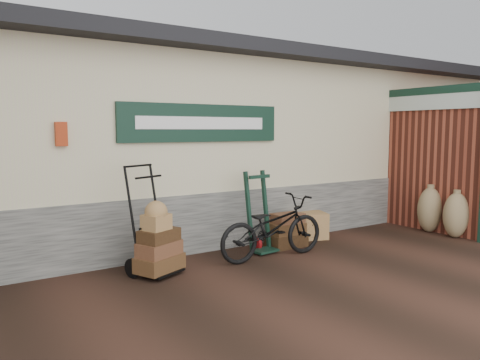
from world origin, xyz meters
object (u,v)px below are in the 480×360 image
green_barrow (259,212)px  wicker_hamper (306,225)px  suitcase_stack (286,230)px  porter_trolley (149,219)px  bicycle (272,224)px

green_barrow → wicker_hamper: bearing=7.4°
suitcase_stack → green_barrow: bearing=-179.2°
green_barrow → wicker_hamper: (1.18, 0.28, -0.39)m
green_barrow → wicker_hamper: size_ratio=1.80×
green_barrow → suitcase_stack: 0.64m
porter_trolley → bicycle: bearing=-32.9°
porter_trolley → wicker_hamper: porter_trolley is taller
wicker_hamper → green_barrow: bearing=-166.7°
suitcase_stack → porter_trolley: bearing=-177.2°
green_barrow → bicycle: bearing=-104.0°
porter_trolley → bicycle: size_ratio=0.83×
porter_trolley → green_barrow: size_ratio=1.17×
porter_trolley → suitcase_stack: bearing=-20.4°
suitcase_stack → wicker_hamper: bearing=22.8°
green_barrow → suitcase_stack: green_barrow is taller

